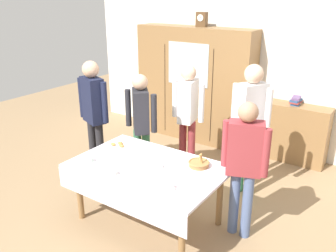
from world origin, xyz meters
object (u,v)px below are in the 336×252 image
Objects in this scene: spoon_far_left at (150,150)px; book_stack at (296,101)px; person_behind_table_right at (250,117)px; tea_cup_near_right at (112,173)px; spoon_near_left at (136,162)px; tea_cup_mid_left at (157,166)px; pastry_plate at (118,146)px; tea_cup_far_left at (88,160)px; person_beside_shelf at (94,108)px; tea_cup_far_right at (169,186)px; person_by_cabinet at (188,109)px; wall_cabinet at (194,85)px; dining_table at (146,174)px; bread_basket at (199,164)px; mantel_clock at (202,19)px; bookshelf_low at (292,133)px; person_behind_table_left at (141,119)px; person_near_right_end at (244,159)px; spoon_far_right at (104,168)px.

book_stack is at bearing 64.00° from spoon_far_left.
book_stack is at bearing 81.54° from person_behind_table_right.
spoon_near_left is at bearing 87.84° from tea_cup_near_right.
tea_cup_mid_left reaches higher than pastry_plate.
person_beside_shelf is at bearing 131.06° from tea_cup_far_left.
tea_cup_near_right is 0.46× the size of pastry_plate.
person_by_cabinet is (-0.78, 1.63, 0.23)m from tea_cup_far_right.
dining_table is at bearing -70.84° from wall_cabinet.
bread_basket reaches higher than tea_cup_near_right.
tea_cup_far_left and tea_cup_near_right have the same top height.
person_behind_table_right is 1.08× the size of person_by_cabinet.
mantel_clock is at bearing 114.01° from tea_cup_far_right.
spoon_near_left is at bearing -111.74° from bookshelf_low.
spoon_near_left is 0.07× the size of person_beside_shelf.
person_behind_table_right is at bearing -5.34° from person_by_cabinet.
tea_cup_near_right is (-1.06, -2.99, -0.23)m from book_stack.
person_beside_shelf reaches higher than bread_basket.
person_by_cabinet is at bearing 59.01° from person_behind_table_left.
person_near_right_end is at bearing 22.74° from tea_cup_mid_left.
tea_cup_far_left is 1.00× the size of tea_cup_far_right.
dining_table is 0.47m from spoon_far_right.
tea_cup_mid_left is at bearing -106.33° from book_stack.
person_beside_shelf is at bearing -135.93° from book_stack.
spoon_near_left is at bearing -74.06° from wall_cabinet.
tea_cup_near_right is 1.46m from person_beside_shelf.
person_near_right_end is (0.10, -2.23, -0.06)m from book_stack.
dining_table is 1.52m from person_behind_table_right.
tea_cup_far_right is 0.85m from person_near_right_end.
dining_table is at bearing 62.65° from tea_cup_near_right.
spoon_far_right is at bearing -121.91° from spoon_near_left.
pastry_plate is at bearing -85.44° from person_behind_table_left.
bookshelf_low is at bearing 71.63° from dining_table.
person_near_right_end reaches higher than book_stack.
tea_cup_far_right is at bearing -27.55° from dining_table.
tea_cup_near_right is 1.09× the size of spoon_far_left.
person_beside_shelf is (-0.53, -2.07, -1.09)m from mantel_clock.
bread_basket is 1.32m from person_by_cabinet.
person_by_cabinet is at bearing 94.06° from spoon_far_left.
person_behind_table_left is at bearing 159.72° from bread_basket.
dining_table is 13.09× the size of tea_cup_mid_left.
wall_cabinet is at bearing 96.65° from pastry_plate.
tea_cup_far_right is 0.94m from spoon_far_left.
person_beside_shelf is at bearing 158.30° from dining_table.
tea_cup_far_right is at bearing -23.67° from pastry_plate.
spoon_far_left is at bearing -116.00° from book_stack.
spoon_near_left is at bearing -24.73° from pastry_plate.
bread_basket is at bearing 5.47° from pastry_plate.
tea_cup_mid_left is at bearing -18.14° from person_beside_shelf.
spoon_near_left is (0.20, 0.31, 0.00)m from spoon_far_right.
bread_basket is (1.27, -2.25, -1.36)m from mantel_clock.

